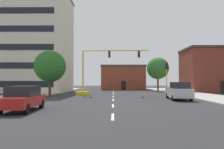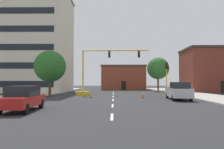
# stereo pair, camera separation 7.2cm
# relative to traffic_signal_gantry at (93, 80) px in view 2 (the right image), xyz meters

# --- Properties ---
(ground_plane) EXTENTS (160.00, 160.00, 0.00)m
(ground_plane) POSITION_rel_traffic_signal_gantry_xyz_m (3.06, -5.05, -2.35)
(ground_plane) COLOR #2D2D30
(sidewalk_left) EXTENTS (6.00, 56.00, 0.14)m
(sidewalk_left) POSITION_rel_traffic_signal_gantry_xyz_m (-9.35, 2.95, -2.28)
(sidewalk_left) COLOR #B2ADA3
(sidewalk_left) RESTS_ON ground_plane
(sidewalk_right) EXTENTS (6.00, 56.00, 0.14)m
(sidewalk_right) POSITION_rel_traffic_signal_gantry_xyz_m (15.48, 2.95, -2.28)
(sidewalk_right) COLOR #B2ADA3
(sidewalk_right) RESTS_ON ground_plane
(lane_stripe_seg_0) EXTENTS (0.16, 2.40, 0.01)m
(lane_stripe_seg_0) POSITION_rel_traffic_signal_gantry_xyz_m (3.06, -19.05, -2.34)
(lane_stripe_seg_0) COLOR silver
(lane_stripe_seg_0) RESTS_ON ground_plane
(lane_stripe_seg_1) EXTENTS (0.16, 2.40, 0.01)m
(lane_stripe_seg_1) POSITION_rel_traffic_signal_gantry_xyz_m (3.06, -13.55, -2.34)
(lane_stripe_seg_1) COLOR silver
(lane_stripe_seg_1) RESTS_ON ground_plane
(lane_stripe_seg_2) EXTENTS (0.16, 2.40, 0.01)m
(lane_stripe_seg_2) POSITION_rel_traffic_signal_gantry_xyz_m (3.06, -8.05, -2.34)
(lane_stripe_seg_2) COLOR silver
(lane_stripe_seg_2) RESTS_ON ground_plane
(lane_stripe_seg_3) EXTENTS (0.16, 2.40, 0.01)m
(lane_stripe_seg_3) POSITION_rel_traffic_signal_gantry_xyz_m (3.06, -2.55, -2.34)
(lane_stripe_seg_3) COLOR silver
(lane_stripe_seg_3) RESTS_ON ground_plane
(lane_stripe_seg_4) EXTENTS (0.16, 2.40, 0.01)m
(lane_stripe_seg_4) POSITION_rel_traffic_signal_gantry_xyz_m (3.06, 2.95, -2.34)
(lane_stripe_seg_4) COLOR silver
(lane_stripe_seg_4) RESTS_ON ground_plane
(lane_stripe_seg_5) EXTENTS (0.16, 2.40, 0.01)m
(lane_stripe_seg_5) POSITION_rel_traffic_signal_gantry_xyz_m (3.06, 8.45, -2.34)
(lane_stripe_seg_5) COLOR silver
(lane_stripe_seg_5) RESTS_ON ground_plane
(lane_stripe_seg_6) EXTENTS (0.16, 2.40, 0.01)m
(lane_stripe_seg_6) POSITION_rel_traffic_signal_gantry_xyz_m (3.06, 13.95, -2.34)
(lane_stripe_seg_6) COLOR silver
(lane_stripe_seg_6) RESTS_ON ground_plane
(building_tall_left) EXTENTS (14.31, 11.74, 19.75)m
(building_tall_left) POSITION_rel_traffic_signal_gantry_xyz_m (-13.02, 10.39, 7.53)
(building_tall_left) COLOR beige
(building_tall_left) RESTS_ON ground_plane
(building_brick_center) EXTENTS (11.35, 7.42, 6.22)m
(building_brick_center) POSITION_rel_traffic_signal_gantry_xyz_m (5.56, 23.04, 0.78)
(building_brick_center) COLOR brown
(building_brick_center) RESTS_ON ground_plane
(building_row_right) EXTENTS (11.31, 8.40, 8.68)m
(building_row_right) POSITION_rel_traffic_signal_gantry_xyz_m (22.99, 10.43, 2.00)
(building_row_right) COLOR brown
(building_row_right) RESTS_ON ground_plane
(traffic_signal_gantry) EXTENTS (10.83, 1.20, 6.83)m
(traffic_signal_gantry) POSITION_rel_traffic_signal_gantry_xyz_m (0.00, 0.00, 0.00)
(traffic_signal_gantry) COLOR yellow
(traffic_signal_gantry) RESTS_ON ground_plane
(traffic_light_pole_right) EXTENTS (0.32, 0.47, 4.80)m
(traffic_light_pole_right) POSITION_rel_traffic_signal_gantry_xyz_m (10.70, -1.55, 1.18)
(traffic_light_pole_right) COLOR yellow
(traffic_light_pole_right) RESTS_ON ground_plane
(tree_right_far) EXTENTS (4.71, 4.71, 7.29)m
(tree_right_far) POSITION_rel_traffic_signal_gantry_xyz_m (12.70, 13.60, 2.57)
(tree_right_far) COLOR #4C3823
(tree_right_far) RESTS_ON ground_plane
(tree_left_near) EXTENTS (4.35, 4.35, 6.34)m
(tree_left_near) POSITION_rel_traffic_signal_gantry_xyz_m (-5.67, -2.65, 1.80)
(tree_left_near) COLOR #4C3823
(tree_left_near) RESTS_ON ground_plane
(pickup_truck_silver) EXTENTS (2.43, 5.54, 1.99)m
(pickup_truck_silver) POSITION_rel_traffic_signal_gantry_xyz_m (10.45, -7.63, -1.37)
(pickup_truck_silver) COLOR #BCBCC1
(pickup_truck_silver) RESTS_ON ground_plane
(sedan_red_near_left) EXTENTS (2.05, 4.58, 1.74)m
(sedan_red_near_left) POSITION_rel_traffic_signal_gantry_xyz_m (-3.19, -16.75, -1.46)
(sedan_red_near_left) COLOR #B21E19
(sedan_red_near_left) RESTS_ON ground_plane
(traffic_cone_roadside_a) EXTENTS (0.36, 0.36, 0.70)m
(traffic_cone_roadside_a) POSITION_rel_traffic_signal_gantry_xyz_m (0.18, -4.57, -2.01)
(traffic_cone_roadside_a) COLOR black
(traffic_cone_roadside_a) RESTS_ON ground_plane
(traffic_cone_roadside_b) EXTENTS (0.36, 0.36, 0.72)m
(traffic_cone_roadside_b) POSITION_rel_traffic_signal_gantry_xyz_m (6.76, -5.29, -1.99)
(traffic_cone_roadside_b) COLOR black
(traffic_cone_roadside_b) RESTS_ON ground_plane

